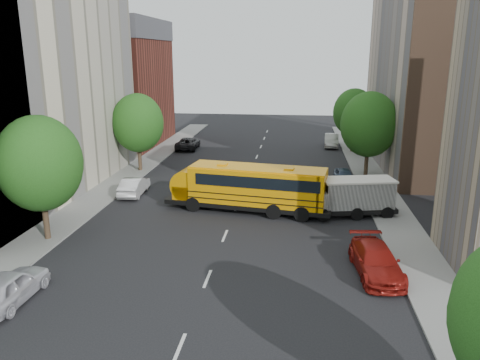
% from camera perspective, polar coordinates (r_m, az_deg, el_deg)
% --- Properties ---
extents(ground, '(120.00, 120.00, 0.00)m').
position_cam_1_polar(ground, '(32.27, -1.32, -5.50)').
color(ground, black).
rests_on(ground, ground).
extents(sidewalk_left, '(3.00, 80.00, 0.12)m').
position_cam_1_polar(sidewalk_left, '(39.96, -16.81, -1.96)').
color(sidewalk_left, slate).
rests_on(sidewalk_left, ground).
extents(sidewalk_right, '(3.00, 80.00, 0.12)m').
position_cam_1_polar(sidewalk_right, '(37.35, 17.60, -3.22)').
color(sidewalk_right, slate).
rests_on(sidewalk_right, ground).
extents(lane_markings, '(0.15, 64.00, 0.01)m').
position_cam_1_polar(lane_markings, '(41.70, 0.64, -0.66)').
color(lane_markings, silver).
rests_on(lane_markings, ground).
extents(building_left_cream, '(10.00, 26.00, 20.00)m').
position_cam_1_polar(building_left_cream, '(42.30, -25.60, 11.86)').
color(building_left_cream, beige).
rests_on(building_left_cream, ground).
extents(building_left_redbrick, '(10.00, 15.00, 13.00)m').
position_cam_1_polar(building_left_redbrick, '(62.24, -14.40, 10.23)').
color(building_left_redbrick, maroon).
rests_on(building_left_redbrick, ground).
extents(building_right_far, '(10.00, 22.00, 18.00)m').
position_cam_1_polar(building_right_far, '(51.75, 22.66, 11.41)').
color(building_right_far, tan).
rests_on(building_right_far, ground).
extents(building_right_sidewall, '(10.10, 0.30, 18.00)m').
position_cam_1_polar(building_right_sidewall, '(41.25, 26.66, 10.29)').
color(building_right_sidewall, brown).
rests_on(building_right_sidewall, ground).
extents(street_tree_1, '(5.12, 5.12, 7.90)m').
position_cam_1_polar(street_tree_1, '(30.78, -23.25, 1.84)').
color(street_tree_1, '#38281C').
rests_on(street_tree_1, ground).
extents(street_tree_2, '(4.99, 4.99, 7.71)m').
position_cam_1_polar(street_tree_2, '(46.95, -12.35, 6.81)').
color(street_tree_2, '#38281C').
rests_on(street_tree_2, ground).
extents(street_tree_4, '(5.25, 5.25, 8.10)m').
position_cam_1_polar(street_tree_4, '(44.81, 15.46, 6.54)').
color(street_tree_4, '#38281C').
rests_on(street_tree_4, ground).
extents(street_tree_5, '(4.86, 4.86, 7.51)m').
position_cam_1_polar(street_tree_5, '(56.66, 13.73, 7.99)').
color(street_tree_5, '#38281C').
rests_on(street_tree_5, ground).
extents(school_bus, '(12.65, 4.65, 3.49)m').
position_cam_1_polar(school_bus, '(34.56, 0.84, -0.68)').
color(school_bus, black).
rests_on(school_bus, ground).
extents(safari_truck, '(6.71, 3.56, 2.73)m').
position_cam_1_polar(safari_truck, '(34.60, 13.43, -1.95)').
color(safari_truck, black).
rests_on(safari_truck, ground).
extents(parked_car_0, '(1.99, 4.74, 1.60)m').
position_cam_1_polar(parked_car_0, '(25.00, -26.32, -11.60)').
color(parked_car_0, silver).
rests_on(parked_car_0, ground).
extents(parked_car_1, '(1.80, 4.58, 1.48)m').
position_cam_1_polar(parked_car_1, '(39.82, -12.79, -0.71)').
color(parked_car_1, silver).
rests_on(parked_car_1, ground).
extents(parked_car_2, '(2.58, 5.31, 1.46)m').
position_cam_1_polar(parked_car_2, '(57.89, -6.36, 4.49)').
color(parked_car_2, black).
rests_on(parked_car_2, ground).
extents(parked_car_3, '(2.69, 5.51, 1.54)m').
position_cam_1_polar(parked_car_3, '(26.17, 16.25, -9.43)').
color(parked_car_3, maroon).
rests_on(parked_car_3, ground).
extents(parked_car_4, '(1.82, 3.97, 1.32)m').
position_cam_1_polar(parked_car_4, '(43.33, 12.57, 0.47)').
color(parked_car_4, '#35445C').
rests_on(parked_car_4, ground).
extents(parked_car_5, '(1.95, 4.91, 1.59)m').
position_cam_1_polar(parked_car_5, '(60.10, 11.08, 4.76)').
color(parked_car_5, '#A6A5A0').
rests_on(parked_car_5, ground).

